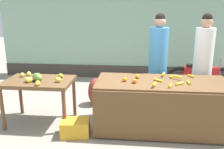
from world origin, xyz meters
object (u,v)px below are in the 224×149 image
(vendor_woman_blue_shirt, at_px, (158,64))
(produce_crate, at_px, (75,128))
(vendor_woman_white_shirt, at_px, (202,65))
(parked_motorcycle, at_px, (200,77))
(produce_sack, at_px, (95,92))

(vendor_woman_blue_shirt, xyz_separation_m, produce_crate, (-1.34, -1.09, -0.82))
(vendor_woman_blue_shirt, distance_m, vendor_woman_white_shirt, 0.81)
(vendor_woman_white_shirt, bearing_deg, vendor_woman_blue_shirt, -179.79)
(produce_crate, bearing_deg, vendor_woman_blue_shirt, 39.09)
(vendor_woman_blue_shirt, height_order, vendor_woman_white_shirt, vendor_woman_blue_shirt)
(parked_motorcycle, relative_size, produce_sack, 2.80)
(vendor_woman_white_shirt, relative_size, produce_sack, 3.27)
(vendor_woman_white_shirt, distance_m, produce_crate, 2.55)
(parked_motorcycle, bearing_deg, vendor_woman_white_shirt, -104.66)
(parked_motorcycle, bearing_deg, produce_sack, -158.93)
(produce_sack, bearing_deg, vendor_woman_blue_shirt, -9.02)
(vendor_woman_blue_shirt, height_order, produce_crate, vendor_woman_blue_shirt)
(parked_motorcycle, xyz_separation_m, produce_sack, (-2.32, -0.90, -0.12))
(produce_crate, distance_m, produce_sack, 1.30)
(produce_sack, bearing_deg, produce_crate, -95.07)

